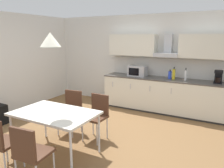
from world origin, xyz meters
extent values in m
cube|color=brown|center=(0.00, 0.00, -0.01)|extent=(7.99, 7.42, 0.02)
cube|color=silver|center=(0.00, 2.52, 1.28)|extent=(6.39, 0.10, 2.56)
cube|color=#333333|center=(0.85, 2.16, 0.03)|extent=(3.09, 0.58, 0.05)
cube|color=silver|center=(0.85, 2.16, 0.46)|extent=(3.22, 0.63, 0.82)
cube|color=#4C4742|center=(0.85, 2.16, 0.88)|extent=(3.24, 0.65, 0.03)
cube|color=silver|center=(-0.49, 1.83, 0.66)|extent=(0.01, 0.01, 0.14)
cube|color=silver|center=(0.04, 1.83, 0.66)|extent=(0.01, 0.01, 0.14)
cube|color=silver|center=(0.58, 1.83, 0.66)|extent=(0.01, 0.01, 0.14)
cube|color=silver|center=(1.12, 1.83, 0.66)|extent=(0.01, 0.01, 0.14)
cube|color=silver|center=(0.85, 2.46, 1.14)|extent=(3.22, 0.02, 0.48)
cube|color=silver|center=(-0.11, 2.30, 1.73)|extent=(1.31, 0.34, 0.57)
cube|color=silver|center=(1.81, 2.30, 1.73)|extent=(1.31, 0.34, 0.57)
cube|color=#B7BABF|center=(0.85, 2.28, 1.49)|extent=(0.61, 0.40, 0.10)
cube|color=#B7BABF|center=(0.85, 2.39, 1.76)|extent=(0.20, 0.16, 0.52)
cube|color=#ADADB2|center=(0.10, 2.16, 1.04)|extent=(0.48, 0.34, 0.28)
cube|color=black|center=(0.06, 1.98, 1.04)|extent=(0.29, 0.01, 0.20)
cube|color=black|center=(2.10, 2.16, 0.91)|extent=(0.18, 0.18, 0.02)
cylinder|color=black|center=(2.10, 2.15, 0.98)|extent=(0.12, 0.12, 0.12)
cube|color=black|center=(2.10, 2.22, 1.05)|extent=(0.16, 0.08, 0.30)
cube|color=black|center=(2.10, 2.15, 1.17)|extent=(0.18, 0.16, 0.06)
cylinder|color=blue|center=(0.98, 2.18, 0.99)|extent=(0.08, 0.08, 0.19)
cylinder|color=black|center=(0.98, 2.18, 1.11)|extent=(0.03, 0.03, 0.04)
cylinder|color=white|center=(1.37, 2.14, 1.02)|extent=(0.06, 0.06, 0.25)
cylinder|color=black|center=(1.37, 2.14, 1.18)|extent=(0.02, 0.02, 0.06)
cylinder|color=yellow|center=(1.08, 2.16, 1.03)|extent=(0.07, 0.07, 0.26)
cylinder|color=black|center=(1.08, 2.16, 1.18)|extent=(0.03, 0.03, 0.06)
cube|color=silver|center=(-0.16, -0.81, 0.72)|extent=(1.37, 0.87, 0.04)
cylinder|color=silver|center=(-0.79, -1.19, 0.35)|extent=(0.04, 0.04, 0.70)
cylinder|color=silver|center=(0.46, -1.19, 0.35)|extent=(0.04, 0.04, 0.70)
cylinder|color=silver|center=(-0.79, -0.44, 0.35)|extent=(0.04, 0.04, 0.70)
cylinder|color=silver|center=(0.46, -0.44, 0.35)|extent=(0.04, 0.04, 0.70)
cube|color=#4C2D1E|center=(0.14, -1.55, 0.45)|extent=(0.44, 0.44, 0.04)
cube|color=#4C2D1E|center=(0.16, -1.72, 0.67)|extent=(0.38, 0.08, 0.40)
cylinder|color=silver|center=(-0.04, -1.39, 0.21)|extent=(0.02, 0.02, 0.43)
cylinder|color=silver|center=(0.30, -1.36, 0.21)|extent=(0.02, 0.02, 0.43)
cube|color=#4C2D1E|center=(0.14, -0.08, 0.45)|extent=(0.42, 0.42, 0.04)
cube|color=#4C2D1E|center=(0.15, 0.10, 0.67)|extent=(0.38, 0.06, 0.40)
cylinder|color=silver|center=(0.30, -0.26, 0.21)|extent=(0.02, 0.02, 0.43)
cylinder|color=silver|center=(-0.03, -0.24, 0.21)|extent=(0.02, 0.02, 0.43)
cylinder|color=silver|center=(0.32, 0.08, 0.21)|extent=(0.02, 0.02, 0.43)
cylinder|color=silver|center=(-0.02, 0.10, 0.21)|extent=(0.02, 0.02, 0.43)
cube|color=#4C2D1E|center=(-0.47, -1.55, 0.45)|extent=(0.44, 0.44, 0.04)
cylinder|color=silver|center=(-0.66, -1.40, 0.21)|extent=(0.02, 0.02, 0.43)
cylinder|color=silver|center=(-0.32, -1.36, 0.21)|extent=(0.02, 0.02, 0.43)
cylinder|color=silver|center=(-0.28, -1.69, 0.21)|extent=(0.02, 0.02, 0.43)
cube|color=#4C2D1E|center=(-0.47, -0.08, 0.45)|extent=(0.44, 0.44, 0.04)
cube|color=#4C2D1E|center=(-0.49, 0.10, 0.67)|extent=(0.38, 0.08, 0.40)
cylinder|color=silver|center=(-0.28, -0.23, 0.21)|extent=(0.02, 0.02, 0.43)
cylinder|color=silver|center=(-0.62, -0.27, 0.21)|extent=(0.02, 0.02, 0.43)
cylinder|color=silver|center=(-0.32, 0.11, 0.21)|extent=(0.02, 0.02, 0.43)
cylinder|color=silver|center=(-0.66, 0.07, 0.21)|extent=(0.02, 0.02, 0.43)
cone|color=silver|center=(-0.16, -0.81, 1.91)|extent=(0.32, 0.32, 0.22)
camera|label=1|loc=(2.29, -3.36, 1.96)|focal=35.00mm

